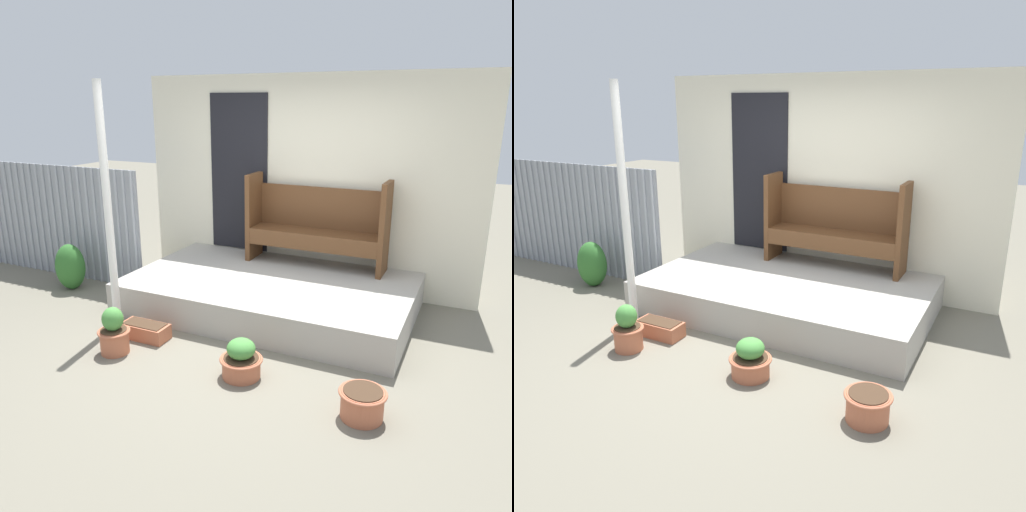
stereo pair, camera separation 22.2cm
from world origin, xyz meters
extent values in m
plane|color=#706B5B|center=(0.00, 0.00, 0.00)|extent=(24.00, 24.00, 0.00)
cube|color=#A8A399|center=(-0.08, 0.93, 0.18)|extent=(3.12, 1.87, 0.37)
cube|color=beige|center=(-0.08, 1.90, 1.30)|extent=(4.32, 0.06, 2.60)
cube|color=black|center=(-0.94, 1.86, 1.38)|extent=(0.80, 0.02, 2.00)
cube|color=gray|center=(-3.37, 0.85, 0.75)|extent=(3.12, 0.02, 1.49)
cylinder|color=#979CA5|center=(-4.51, 0.83, 0.75)|extent=(0.04, 0.04, 1.49)
cylinder|color=#979CA5|center=(-4.39, 0.83, 0.75)|extent=(0.04, 0.04, 1.49)
cylinder|color=#979CA5|center=(-4.27, 0.83, 0.75)|extent=(0.04, 0.04, 1.49)
cylinder|color=#979CA5|center=(-4.15, 0.83, 0.75)|extent=(0.04, 0.04, 1.49)
cylinder|color=#979CA5|center=(-4.03, 0.83, 0.75)|extent=(0.04, 0.04, 1.49)
cylinder|color=#979CA5|center=(-3.91, 0.83, 0.75)|extent=(0.04, 0.04, 1.49)
cylinder|color=#979CA5|center=(-3.79, 0.83, 0.75)|extent=(0.04, 0.04, 1.49)
cylinder|color=#979CA5|center=(-3.67, 0.83, 0.75)|extent=(0.04, 0.04, 1.49)
cylinder|color=#979CA5|center=(-3.55, 0.83, 0.75)|extent=(0.04, 0.04, 1.49)
cylinder|color=#979CA5|center=(-3.43, 0.83, 0.75)|extent=(0.04, 0.04, 1.49)
cylinder|color=#979CA5|center=(-3.31, 0.83, 0.75)|extent=(0.04, 0.04, 1.49)
cylinder|color=#979CA5|center=(-3.19, 0.83, 0.75)|extent=(0.04, 0.04, 1.49)
cylinder|color=#979CA5|center=(-3.07, 0.83, 0.75)|extent=(0.04, 0.04, 1.49)
cylinder|color=#979CA5|center=(-2.95, 0.83, 0.75)|extent=(0.04, 0.04, 1.49)
cylinder|color=#979CA5|center=(-2.83, 0.83, 0.75)|extent=(0.04, 0.04, 1.49)
cylinder|color=#979CA5|center=(-2.71, 0.83, 0.75)|extent=(0.04, 0.04, 1.49)
cylinder|color=#979CA5|center=(-2.59, 0.83, 0.75)|extent=(0.04, 0.04, 1.49)
cylinder|color=#979CA5|center=(-2.47, 0.83, 0.75)|extent=(0.04, 0.04, 1.49)
cylinder|color=#979CA5|center=(-2.35, 0.83, 0.75)|extent=(0.04, 0.04, 1.49)
cylinder|color=#979CA5|center=(-2.23, 0.83, 0.75)|extent=(0.04, 0.04, 1.49)
cylinder|color=#979CA5|center=(-2.11, 0.83, 0.75)|extent=(0.04, 0.04, 1.49)
cylinder|color=#979CA5|center=(-1.99, 0.83, 0.75)|extent=(0.04, 0.04, 1.49)
cylinder|color=#979CA5|center=(-1.87, 0.83, 0.75)|extent=(0.04, 0.04, 1.49)
cylinder|color=white|center=(-1.39, -0.13, 1.24)|extent=(0.08, 0.08, 2.48)
cube|color=brown|center=(-0.60, 1.60, 0.90)|extent=(0.06, 0.40, 1.07)
cube|color=brown|center=(1.02, 1.61, 0.90)|extent=(0.06, 0.40, 1.07)
cube|color=brown|center=(0.21, 1.60, 0.77)|extent=(1.56, 0.41, 0.04)
cube|color=brown|center=(0.21, 1.42, 0.68)|extent=(1.56, 0.04, 0.15)
cube|color=brown|center=(0.21, 1.78, 1.05)|extent=(1.56, 0.05, 0.50)
cylinder|color=#B26042|center=(-1.00, -0.64, 0.12)|extent=(0.27, 0.27, 0.23)
torus|color=#B26042|center=(-1.00, -0.64, 0.22)|extent=(0.31, 0.31, 0.02)
cylinder|color=#422D1E|center=(-1.00, -0.64, 0.23)|extent=(0.25, 0.25, 0.01)
ellipsoid|color=#478C3D|center=(-1.00, -0.64, 0.34)|extent=(0.20, 0.20, 0.23)
cylinder|color=#B26042|center=(0.27, -0.52, 0.09)|extent=(0.33, 0.33, 0.18)
torus|color=#B26042|center=(0.27, -0.52, 0.17)|extent=(0.38, 0.38, 0.02)
cylinder|color=#422D1E|center=(0.27, -0.52, 0.18)|extent=(0.31, 0.31, 0.01)
ellipsoid|color=#478C3D|center=(0.27, -0.52, 0.26)|extent=(0.25, 0.25, 0.18)
cylinder|color=#B26042|center=(1.36, -0.66, 0.11)|extent=(0.32, 0.32, 0.22)
torus|color=#B26042|center=(1.36, -0.66, 0.21)|extent=(0.36, 0.36, 0.02)
cylinder|color=#422D1E|center=(1.36, -0.66, 0.23)|extent=(0.30, 0.30, 0.01)
cube|color=#B26042|center=(-0.93, -0.27, 0.08)|extent=(0.48, 0.22, 0.15)
cube|color=#422D1E|center=(-0.93, -0.27, 0.16)|extent=(0.42, 0.19, 0.01)
ellipsoid|color=#2D6628|center=(-2.62, 0.47, 0.29)|extent=(0.38, 0.34, 0.58)
camera|label=1|loc=(2.00, -3.92, 2.28)|focal=35.00mm
camera|label=2|loc=(2.20, -3.82, 2.28)|focal=35.00mm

